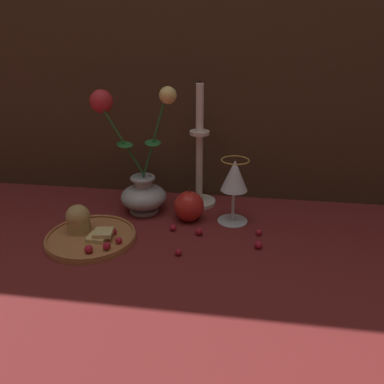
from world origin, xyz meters
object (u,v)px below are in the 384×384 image
object	(u,v)px
apple_beside_vase	(189,206)
candlestick	(199,165)
vase	(139,178)
plate_with_pastries	(88,232)
wine_glass	(234,178)

from	to	relation	value
apple_beside_vase	candlestick	bearing A→B (deg)	83.11
vase	plate_with_pastries	distance (m)	0.20
candlestick	vase	bearing A→B (deg)	-155.81
plate_with_pastries	candlestick	bearing A→B (deg)	45.39
plate_with_pastries	wine_glass	xyz separation A→B (m)	(0.33, 0.14, 0.10)
plate_with_pastries	apple_beside_vase	distance (m)	0.26
wine_glass	candlestick	distance (m)	0.14
plate_with_pastries	apple_beside_vase	size ratio (longest dim) A/B	2.33
wine_glass	plate_with_pastries	bearing A→B (deg)	-157.18
plate_with_pastries	apple_beside_vase	xyz separation A→B (m)	(0.22, 0.13, 0.02)
candlestick	apple_beside_vase	distance (m)	0.13
vase	wine_glass	xyz separation A→B (m)	(0.25, -0.03, 0.02)
apple_beside_vase	plate_with_pastries	bearing A→B (deg)	-149.30
wine_glass	vase	bearing A→B (deg)	173.63
wine_glass	apple_beside_vase	xyz separation A→B (m)	(-0.11, -0.01, -0.08)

